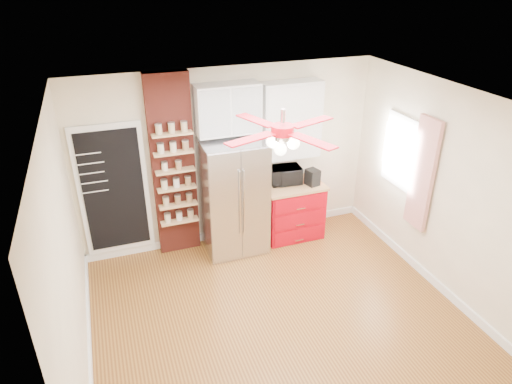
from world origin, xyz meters
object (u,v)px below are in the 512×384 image
object	(u,v)px
coffee_maker	(312,177)
fridge	(234,197)
red_cabinet	(292,210)
ceiling_fan	(283,131)
canister_left	(317,179)
pantry_jar_oats	(165,166)
toaster_oven	(285,175)

from	to	relation	value
coffee_maker	fridge	bearing A→B (deg)	163.29
red_cabinet	coffee_maker	xyz separation A→B (m)	(0.27, -0.11, 0.57)
fridge	red_cabinet	size ratio (longest dim) A/B	1.86
fridge	red_cabinet	xyz separation A→B (m)	(0.97, 0.05, -0.42)
fridge	red_cabinet	distance (m)	1.06
fridge	ceiling_fan	size ratio (longest dim) A/B	1.25
fridge	canister_left	distance (m)	1.34
fridge	pantry_jar_oats	bearing A→B (deg)	169.44
ceiling_fan	toaster_oven	size ratio (longest dim) A/B	2.93
toaster_oven	pantry_jar_oats	distance (m)	1.85
ceiling_fan	coffee_maker	xyz separation A→B (m)	(1.19, 1.57, -1.40)
fridge	coffee_maker	world-z (taller)	fridge
ceiling_fan	canister_left	distance (m)	2.51
canister_left	pantry_jar_oats	bearing A→B (deg)	174.86
toaster_oven	pantry_jar_oats	bearing A→B (deg)	-176.02
red_cabinet	canister_left	size ratio (longest dim) A/B	6.35
red_cabinet	pantry_jar_oats	distance (m)	2.15
toaster_oven	coffee_maker	xyz separation A→B (m)	(0.37, -0.20, -0.01)
ceiling_fan	coffee_maker	distance (m)	2.42
red_cabinet	ceiling_fan	xyz separation A→B (m)	(-0.92, -1.68, 1.97)
fridge	coffee_maker	bearing A→B (deg)	-2.57
red_cabinet	toaster_oven	xyz separation A→B (m)	(-0.10, 0.09, 0.58)
red_cabinet	canister_left	xyz separation A→B (m)	(0.37, -0.08, 0.52)
pantry_jar_oats	ceiling_fan	bearing A→B (deg)	-61.31
toaster_oven	canister_left	size ratio (longest dim) A/B	3.22
ceiling_fan	canister_left	size ratio (longest dim) A/B	9.46
red_cabinet	pantry_jar_oats	size ratio (longest dim) A/B	8.17
fridge	red_cabinet	world-z (taller)	fridge
fridge	pantry_jar_oats	world-z (taller)	fridge
pantry_jar_oats	fridge	bearing A→B (deg)	-10.56
ceiling_fan	coffee_maker	bearing A→B (deg)	52.88
toaster_oven	coffee_maker	bearing A→B (deg)	-23.60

